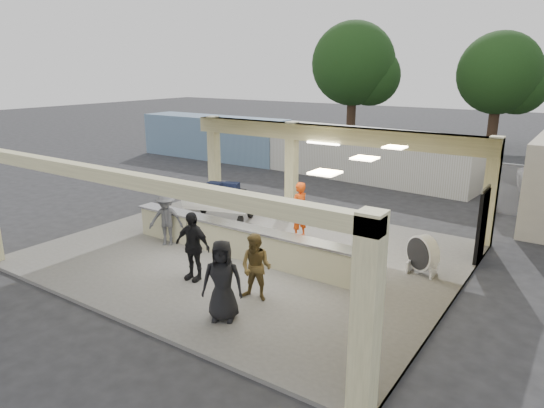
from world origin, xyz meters
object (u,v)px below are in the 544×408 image
Objects in this scene: baggage_counter at (241,241)px; passenger_c at (166,219)px; luggage_cart at (220,199)px; container_white at (361,154)px; drum_fan at (423,253)px; passenger_b at (192,246)px; passenger_d at (222,281)px; baggage_handler at (299,210)px; passenger_a at (256,267)px; container_blue at (214,137)px.

passenger_c reaches higher than baggage_counter.
luggage_cart is 1.62× the size of passenger_c.
container_white is (-1.64, 12.26, 0.68)m from baggage_counter.
container_white is (0.92, 12.76, 0.32)m from passenger_c.
passenger_c is (-7.43, -2.30, 0.26)m from drum_fan.
passenger_d is at bearing -34.09° from passenger_b.
drum_fan is at bearing -16.61° from passenger_c.
container_white reaches higher than passenger_c.
luggage_cart is 3.45m from baggage_handler.
baggage_counter is 4.94× the size of passenger_a.
drum_fan is at bearing -21.76° from luggage_cart.
luggage_cart is 1.65× the size of passenger_a.
passenger_a is (1.44, -4.39, -0.12)m from baggage_handler.
baggage_counter is 4.39× the size of passenger_b.
passenger_c is at bearing 146.26° from passenger_b.
passenger_a is at bearing -59.05° from luggage_cart.
passenger_c is at bearing -129.72° from drum_fan.
baggage_handler is 4.62m from passenger_a.
passenger_a is 14.70m from container_white.
baggage_counter is at bearing 1.17° from baggage_handler.
container_white reaches higher than passenger_b.
baggage_counter is 12.39m from container_white.
passenger_a is 0.98× the size of passenger_c.
container_white is (-1.57, 14.23, 0.24)m from passenger_b.
baggage_counter is at bearing -22.77° from passenger_c.
container_blue is (-11.87, 12.65, 0.71)m from baggage_counter.
passenger_a is 0.14× the size of container_white.
container_blue is at bearing 133.17° from baggage_counter.
luggage_cart is 6.64m from passenger_a.
passenger_d is (-0.05, -1.20, 0.10)m from passenger_a.
container_blue reaches higher than passenger_d.
container_blue is at bearing -179.88° from drum_fan.
passenger_c is (-2.50, 1.47, -0.09)m from passenger_b.
passenger_c is at bearing 151.18° from passenger_a.
baggage_handler is 0.16× the size of container_white.
luggage_cart reaches higher than baggage_counter.
container_white reaches higher than passenger_d.
baggage_handler is 1.14× the size of passenger_a.
baggage_handler is 4.42m from passenger_b.
container_white is at bearing -2.55° from container_blue.
luggage_cart is at bearing -91.90° from container_white.
drum_fan is 5.77m from passenger_d.
baggage_handler reaches higher than luggage_cart.
container_blue is (-8.99, 10.13, 0.43)m from luggage_cart.
container_white reaches higher than drum_fan.
baggage_handler reaches higher than passenger_d.
baggage_counter is 3.76m from passenger_d.
passenger_b reaches higher than baggage_counter.
passenger_d is at bearing -66.08° from luggage_cart.
container_white reaches higher than passenger_a.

